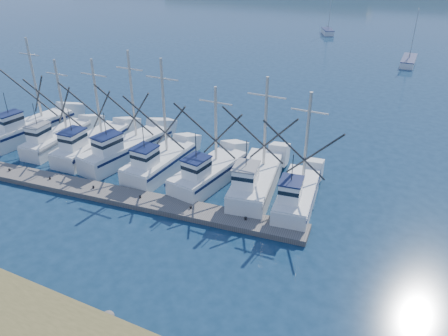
# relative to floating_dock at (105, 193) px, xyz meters

# --- Properties ---
(ground) EXTENTS (500.00, 500.00, 0.00)m
(ground) POSITION_rel_floating_dock_xyz_m (9.99, -5.36, -0.20)
(ground) COLOR #0C2337
(ground) RESTS_ON ground
(floating_dock) EXTENTS (30.53, 5.12, 0.41)m
(floating_dock) POSITION_rel_floating_dock_xyz_m (0.00, 0.00, 0.00)
(floating_dock) COLOR #5E5954
(floating_dock) RESTS_ON ground
(trawler_fleet) EXTENTS (29.76, 9.11, 9.20)m
(trawler_fleet) POSITION_rel_floating_dock_xyz_m (0.25, 4.98, 0.77)
(trawler_fleet) COLOR silver
(trawler_fleet) RESTS_ON ground
(sailboat_near) EXTENTS (1.96, 6.91, 8.10)m
(sailboat_near) POSITION_rel_floating_dock_xyz_m (16.42, 50.64, 0.28)
(sailboat_near) COLOR silver
(sailboat_near) RESTS_ON ground
(sailboat_far) EXTENTS (3.57, 5.09, 8.10)m
(sailboat_far) POSITION_rel_floating_dock_xyz_m (-0.53, 68.49, 0.30)
(sailboat_far) COLOR silver
(sailboat_far) RESTS_ON ground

